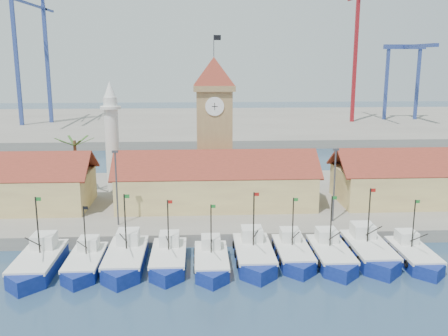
{
  "coord_description": "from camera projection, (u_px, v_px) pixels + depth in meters",
  "views": [
    {
      "loc": [
        -2.41,
        -45.42,
        20.97
      ],
      "look_at": [
        1.0,
        18.0,
        6.98
      ],
      "focal_mm": 40.0,
      "sensor_mm": 36.0,
      "label": 1
    }
  ],
  "objects": [
    {
      "name": "boat_1",
      "position": [
        85.0,
        264.0,
        50.22
      ],
      "size": [
        3.33,
        9.13,
        6.91
      ],
      "color": "navy",
      "rests_on": "ground"
    },
    {
      "name": "crane_blue_far",
      "position": [
        11.0,
        28.0,
        137.49
      ],
      "size": [
        1.0,
        37.24,
        48.25
      ],
      "color": "navy",
      "rests_on": "terminal"
    },
    {
      "name": "crane_blue_near",
      "position": [
        44.0,
        44.0,
        144.89
      ],
      "size": [
        1.0,
        33.83,
        41.14
      ],
      "color": "navy",
      "rests_on": "terminal"
    },
    {
      "name": "hall_right",
      "position": [
        446.0,
        183.0,
        69.26
      ],
      "size": [
        31.2,
        10.13,
        7.61
      ],
      "color": "#E5CF7D",
      "rests_on": "quay"
    },
    {
      "name": "boat_6",
      "position": [
        293.0,
        255.0,
        52.49
      ],
      "size": [
        3.43,
        9.4,
        7.11
      ],
      "color": "navy",
      "rests_on": "ground"
    },
    {
      "name": "boat_4",
      "position": [
        211.0,
        263.0,
        50.52
      ],
      "size": [
        3.37,
        9.23,
        6.99
      ],
      "color": "navy",
      "rests_on": "ground"
    },
    {
      "name": "boat_5",
      "position": [
        254.0,
        256.0,
        51.9
      ],
      "size": [
        3.8,
        10.42,
        7.89
      ],
      "color": "navy",
      "rests_on": "ground"
    },
    {
      "name": "ground",
      "position": [
        224.0,
        277.0,
        48.93
      ],
      "size": [
        400.0,
        400.0,
        0.0
      ],
      "primitive_type": "plane",
      "color": "navy",
      "rests_on": "ground"
    },
    {
      "name": "gantry",
      "position": [
        408.0,
        62.0,
        151.88
      ],
      "size": [
        13.0,
        22.0,
        23.2
      ],
      "color": "navy",
      "rests_on": "terminal"
    },
    {
      "name": "boat_2",
      "position": [
        125.0,
        260.0,
        50.88
      ],
      "size": [
        3.85,
        10.53,
        7.97
      ],
      "color": "navy",
      "rests_on": "ground"
    },
    {
      "name": "lamp_posts",
      "position": [
        223.0,
        183.0,
        59.27
      ],
      "size": [
        80.7,
        0.25,
        9.03
      ],
      "color": "#3F3F44",
      "rests_on": "quay"
    },
    {
      "name": "terminal",
      "position": [
        205.0,
        124.0,
        155.99
      ],
      "size": [
        240.0,
        80.0,
        2.0
      ],
      "primitive_type": "cube",
      "color": "gray",
      "rests_on": "ground"
    },
    {
      "name": "boat_0",
      "position": [
        38.0,
        265.0,
        49.79
      ],
      "size": [
        3.86,
        10.58,
        8.0
      ],
      "color": "navy",
      "rests_on": "ground"
    },
    {
      "name": "boat_9",
      "position": [
        414.0,
        257.0,
        52.0
      ],
      "size": [
        3.4,
        9.31,
        7.04
      ],
      "color": "navy",
      "rests_on": "ground"
    },
    {
      "name": "hall_center",
      "position": [
        216.0,
        186.0,
        67.58
      ],
      "size": [
        27.04,
        10.13,
        7.61
      ],
      "color": "#E5CF7D",
      "rests_on": "quay"
    },
    {
      "name": "boat_7",
      "position": [
        332.0,
        256.0,
        52.04
      ],
      "size": [
        3.59,
        9.84,
        7.44
      ],
      "color": "navy",
      "rests_on": "ground"
    },
    {
      "name": "palm_tree",
      "position": [
        76.0,
        163.0,
        71.89
      ],
      "size": [
        5.6,
        5.03,
        8.39
      ],
      "color": "brown",
      "rests_on": "quay"
    },
    {
      "name": "clock_tower",
      "position": [
        214.0,
        122.0,
        71.71
      ],
      "size": [
        5.8,
        5.8,
        22.7
      ],
      "color": "#9F8552",
      "rests_on": "quay"
    },
    {
      "name": "quay",
      "position": [
        215.0,
        201.0,
        72.17
      ],
      "size": [
        140.0,
        32.0,
        1.5
      ],
      "primitive_type": "cube",
      "color": "gray",
      "rests_on": "ground"
    },
    {
      "name": "minaret",
      "position": [
        112.0,
        137.0,
        73.36
      ],
      "size": [
        3.0,
        3.0,
        16.3
      ],
      "color": "silver",
      "rests_on": "quay"
    },
    {
      "name": "crane_red_right",
      "position": [
        358.0,
        38.0,
        146.58
      ],
      "size": [
        1.0,
        32.93,
        44.7
      ],
      "color": "maroon",
      "rests_on": "terminal"
    },
    {
      "name": "boat_3",
      "position": [
        168.0,
        260.0,
        51.08
      ],
      "size": [
        3.52,
        9.64,
        7.3
      ],
      "color": "navy",
      "rests_on": "ground"
    },
    {
      "name": "boat_8",
      "position": [
        370.0,
        253.0,
        52.85
      ],
      "size": [
        3.89,
        10.65,
        8.06
      ],
      "color": "navy",
      "rests_on": "ground"
    }
  ]
}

